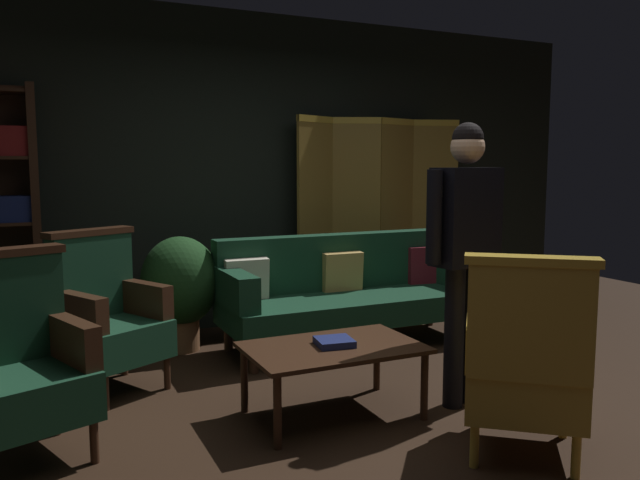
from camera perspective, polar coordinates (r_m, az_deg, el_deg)
ground_plane at (r=3.83m, az=5.27°, el=-15.60°), size 10.00×10.00×0.00m
back_wall at (r=5.79m, az=-6.97°, el=6.18°), size 7.20×0.10×2.80m
folding_screen at (r=6.12m, az=5.15°, el=2.34°), size 1.73×0.24×1.90m
velvet_couch at (r=5.18m, az=2.47°, el=-4.39°), size 2.12×0.78×0.88m
coffee_table at (r=3.70m, az=1.19°, el=-10.19°), size 1.00×0.64×0.42m
armchair_gilt_accent at (r=3.32m, az=18.00°, el=-10.44°), size 0.81×0.81×1.04m
armchair_wing_left at (r=4.32m, az=-18.64°, el=-6.47°), size 0.78×0.78×1.04m
armchair_wing_right at (r=3.48m, az=-25.53°, el=-9.97°), size 0.74×0.74×1.04m
standing_figure at (r=3.85m, az=12.95°, el=0.20°), size 0.59×0.26×1.70m
potted_plant at (r=5.08m, az=-12.49°, el=-3.99°), size 0.61×0.61×0.90m
book_navy_cloth at (r=3.69m, az=1.30°, el=-9.19°), size 0.23×0.22×0.04m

